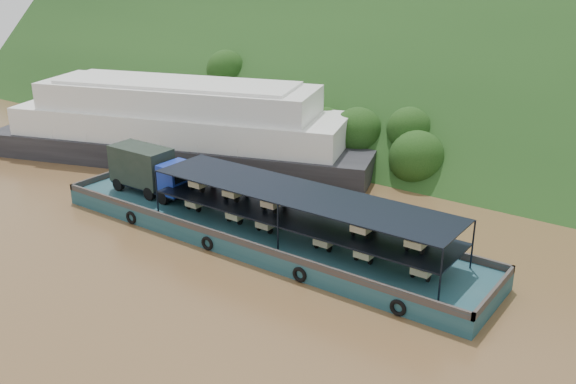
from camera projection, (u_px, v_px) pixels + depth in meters
The scene contains 4 objects.
ground at pixel (286, 252), 45.58m from camera, with size 160.00×160.00×0.00m, color brown.
hillside at pixel (471, 138), 72.91m from camera, with size 140.00×28.00×28.00m, color #1A3A15.
cargo_barge at pixel (245, 220), 47.73m from camera, with size 35.00×7.18×5.02m.
passenger_ferry at pixel (180, 126), 64.46m from camera, with size 40.78×22.05×8.04m.
Camera 1 is at (24.05, -33.30, 20.21)m, focal length 40.00 mm.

